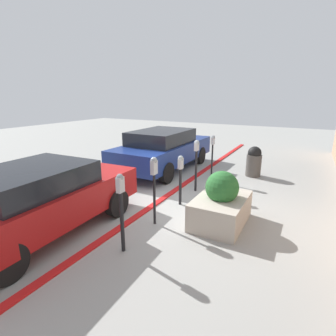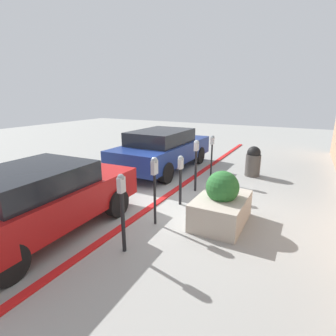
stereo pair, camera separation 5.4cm
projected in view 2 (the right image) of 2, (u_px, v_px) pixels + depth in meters
name	position (u px, v px, depth m)	size (l,w,h in m)	color
ground_plane	(163.00, 201.00, 7.16)	(40.00, 40.00, 0.00)	#999993
curb_strip	(161.00, 200.00, 7.19)	(19.00, 0.16, 0.04)	red
parking_meter_nearest	(122.00, 204.00, 4.63)	(0.14, 0.12, 1.50)	black
parking_meter_second	(155.00, 177.00, 5.62)	(0.17, 0.14, 1.54)	black
parking_meter_middle	(181.00, 173.00, 6.73)	(0.17, 0.14, 1.33)	black
parking_meter_fourth	(196.00, 157.00, 7.68)	(0.18, 0.15, 1.56)	black
parking_meter_farthest	(212.00, 149.00, 8.67)	(0.15, 0.13, 1.54)	black
planter_box	(221.00, 204.00, 5.84)	(1.56, 1.04, 1.22)	#B2A899
parked_car_front	(39.00, 198.00, 5.35)	(4.30, 2.08, 1.45)	maroon
parked_car_middle	(163.00, 149.00, 10.07)	(4.78, 2.07, 1.54)	navy
trash_bin	(253.00, 161.00, 9.30)	(0.52, 0.52, 1.07)	#514C47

